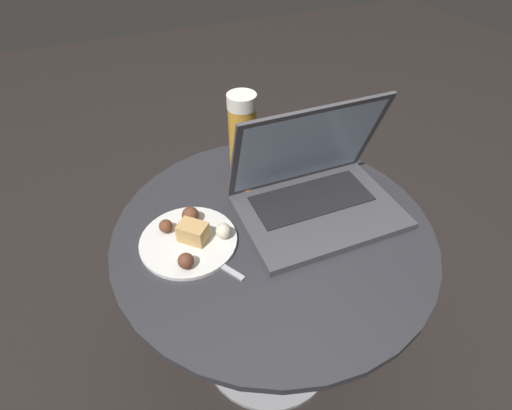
# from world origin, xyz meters

# --- Properties ---
(ground_plane) EXTENTS (6.00, 6.00, 0.00)m
(ground_plane) POSITION_xyz_m (0.00, 0.00, 0.00)
(ground_plane) COLOR black
(table) EXTENTS (0.73, 0.73, 0.52)m
(table) POSITION_xyz_m (0.00, 0.00, 0.38)
(table) COLOR #9E9EA3
(table) RESTS_ON ground_plane
(napkin) EXTENTS (0.16, 0.12, 0.00)m
(napkin) POSITION_xyz_m (-0.19, 0.03, 0.52)
(napkin) COLOR silver
(napkin) RESTS_ON table
(laptop) EXTENTS (0.37, 0.26, 0.26)m
(laptop) POSITION_xyz_m (0.12, 0.03, 0.57)
(laptop) COLOR #47474C
(laptop) RESTS_ON table
(beer_glass) EXTENTS (0.06, 0.06, 0.26)m
(beer_glass) POSITION_xyz_m (-0.01, 0.16, 0.65)
(beer_glass) COLOR gold
(beer_glass) RESTS_ON table
(snack_plate) EXTENTS (0.21, 0.21, 0.05)m
(snack_plate) POSITION_xyz_m (-0.18, 0.04, 0.53)
(snack_plate) COLOR silver
(snack_plate) RESTS_ON table
(fork) EXTENTS (0.10, 0.15, 0.00)m
(fork) POSITION_xyz_m (-0.16, -0.02, 0.52)
(fork) COLOR #B2B2B7
(fork) RESTS_ON table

